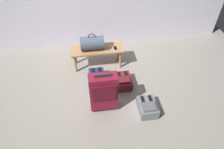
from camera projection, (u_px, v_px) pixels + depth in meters
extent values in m
plane|color=gray|center=(99.00, 91.00, 3.63)|extent=(6.60, 6.60, 0.00)
cube|color=#A87A4C|center=(97.00, 49.00, 3.90)|extent=(1.00, 0.36, 0.04)
cylinder|color=#A87A4C|center=(75.00, 64.00, 3.90)|extent=(0.05, 0.05, 0.38)
cylinder|color=#A87A4C|center=(120.00, 60.00, 3.99)|extent=(0.05, 0.05, 0.38)
cylinder|color=#A87A4C|center=(75.00, 56.00, 4.09)|extent=(0.05, 0.05, 0.38)
cylinder|color=#A87A4C|center=(118.00, 52.00, 4.18)|extent=(0.05, 0.05, 0.38)
cylinder|color=#475160|center=(92.00, 43.00, 3.79)|extent=(0.44, 0.26, 0.26)
torus|color=black|center=(92.00, 37.00, 3.70)|extent=(0.14, 0.02, 0.14)
cube|color=silver|center=(115.00, 48.00, 3.89)|extent=(0.07, 0.14, 0.01)
cube|color=black|center=(115.00, 48.00, 3.89)|extent=(0.06, 0.13, 0.00)
cube|color=maroon|center=(104.00, 92.00, 3.11)|extent=(0.43, 0.19, 0.66)
cube|color=#500E1C|center=(104.00, 94.00, 2.98)|extent=(0.34, 0.02, 0.30)
cube|color=#262628|center=(103.00, 75.00, 2.88)|extent=(0.24, 0.03, 0.04)
cylinder|color=black|center=(95.00, 104.00, 3.39)|extent=(0.02, 0.05, 0.05)
cylinder|color=black|center=(113.00, 102.00, 3.42)|extent=(0.02, 0.05, 0.05)
cube|color=navy|center=(97.00, 78.00, 3.77)|extent=(0.28, 0.38, 0.17)
cube|color=#182045|center=(97.00, 76.00, 3.65)|extent=(0.21, 0.17, 0.04)
cube|color=black|center=(93.00, 72.00, 3.75)|extent=(0.04, 0.19, 0.02)
cube|color=black|center=(100.00, 71.00, 3.76)|extent=(0.04, 0.19, 0.02)
cube|color=maroon|center=(123.00, 81.00, 3.70)|extent=(0.28, 0.38, 0.17)
cube|color=#55181C|center=(124.00, 80.00, 3.58)|extent=(0.21, 0.17, 0.04)
cube|color=black|center=(119.00, 76.00, 3.67)|extent=(0.04, 0.19, 0.02)
cube|color=black|center=(126.00, 75.00, 3.69)|extent=(0.04, 0.19, 0.02)
cube|color=slate|center=(147.00, 107.00, 3.26)|extent=(0.28, 0.38, 0.17)
cube|color=#515559|center=(149.00, 107.00, 3.14)|extent=(0.21, 0.17, 0.04)
cube|color=black|center=(143.00, 101.00, 3.24)|extent=(0.04, 0.19, 0.02)
cube|color=black|center=(151.00, 100.00, 3.25)|extent=(0.04, 0.19, 0.02)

